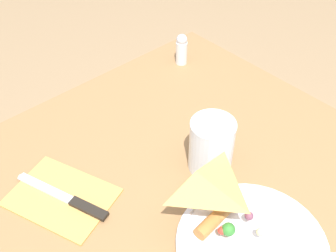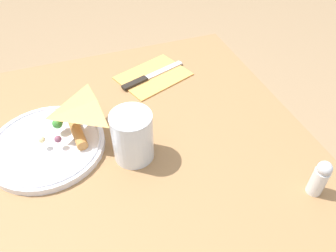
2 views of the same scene
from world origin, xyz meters
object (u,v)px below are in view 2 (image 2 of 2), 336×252
object	(u,v)px
napkin_folded	(153,76)
salt_shaker	(320,178)
dining_table	(111,182)
butter_knife	(150,76)
plate_pizza	(49,143)
milk_glass	(133,138)

from	to	relation	value
napkin_folded	salt_shaker	xyz separation A→B (m)	(0.18, -0.48, 0.04)
dining_table	butter_knife	distance (m)	0.31
dining_table	butter_knife	world-z (taller)	butter_knife
dining_table	napkin_folded	distance (m)	0.32
dining_table	salt_shaker	bearing A→B (deg)	-34.83
napkin_folded	butter_knife	xyz separation A→B (m)	(-0.01, -0.00, 0.00)
plate_pizza	napkin_folded	size ratio (longest dim) A/B	1.14
plate_pizza	butter_knife	bearing A→B (deg)	31.31
milk_glass	napkin_folded	size ratio (longest dim) A/B	0.51
milk_glass	butter_knife	bearing A→B (deg)	65.50
napkin_folded	butter_knife	distance (m)	0.01
dining_table	plate_pizza	distance (m)	0.19
milk_glass	salt_shaker	size ratio (longest dim) A/B	1.35
salt_shaker	plate_pizza	bearing A→B (deg)	148.27
plate_pizza	napkin_folded	bearing A→B (deg)	30.94
milk_glass	salt_shaker	bearing A→B (deg)	-34.60
milk_glass	salt_shaker	xyz separation A→B (m)	(0.31, -0.21, -0.01)
milk_glass	salt_shaker	world-z (taller)	milk_glass
napkin_folded	salt_shaker	distance (m)	0.51
plate_pizza	salt_shaker	distance (m)	0.57
plate_pizza	dining_table	bearing A→B (deg)	-20.36
dining_table	salt_shaker	size ratio (longest dim) A/B	10.94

